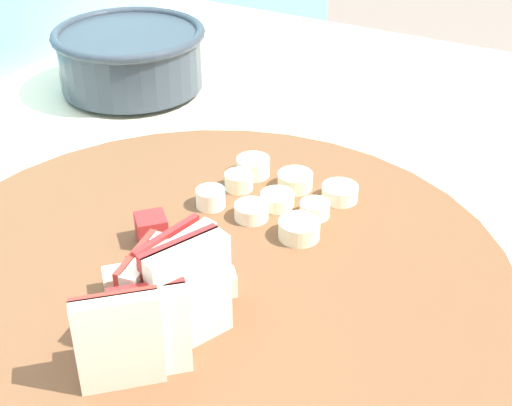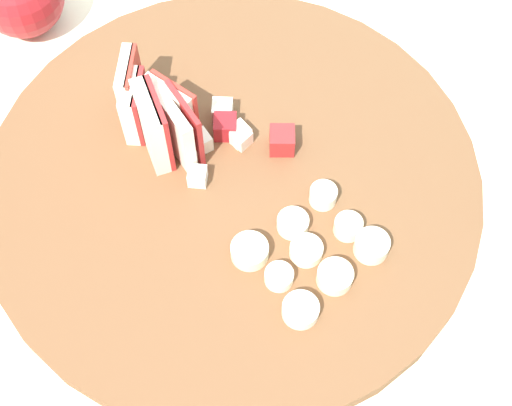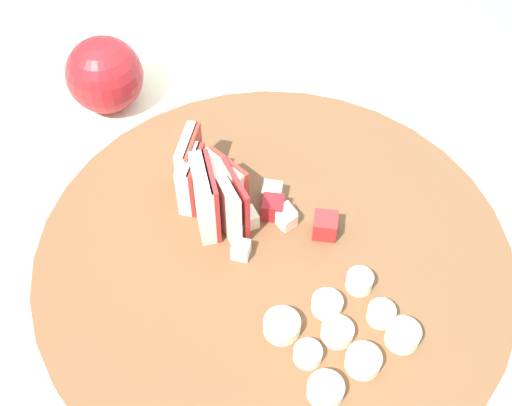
{
  "view_description": "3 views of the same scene",
  "coord_description": "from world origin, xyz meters",
  "px_view_note": "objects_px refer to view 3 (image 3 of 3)",
  "views": [
    {
      "loc": [
        -0.26,
        -0.21,
        1.21
      ],
      "look_at": [
        0.11,
        -0.01,
        0.94
      ],
      "focal_mm": 51.23,
      "sensor_mm": 36.0,
      "label": 1
    },
    {
      "loc": [
        0.31,
        -0.19,
        1.42
      ],
      "look_at": [
        0.1,
        0.0,
        0.92
      ],
      "focal_mm": 50.59,
      "sensor_mm": 36.0,
      "label": 2
    },
    {
      "loc": [
        0.33,
        -0.2,
        1.4
      ],
      "look_at": [
        0.03,
        0.01,
        0.94
      ],
      "focal_mm": 47.27,
      "sensor_mm": 36.0,
      "label": 3
    }
  ],
  "objects_px": {
    "banana_slice_rows": "(344,333)",
    "apple_dice_pile": "(275,217)",
    "whole_apple": "(104,75)",
    "apple_wedge_fan": "(208,188)",
    "cutting_board": "(273,260)"
  },
  "relations": [
    {
      "from": "whole_apple",
      "to": "cutting_board",
      "type": "bearing_deg",
      "value": 3.88
    },
    {
      "from": "cutting_board",
      "to": "apple_wedge_fan",
      "type": "xyz_separation_m",
      "value": [
        -0.07,
        -0.02,
        0.04
      ]
    },
    {
      "from": "banana_slice_rows",
      "to": "whole_apple",
      "type": "height_order",
      "value": "whole_apple"
    },
    {
      "from": "banana_slice_rows",
      "to": "whole_apple",
      "type": "relative_size",
      "value": 1.32
    },
    {
      "from": "cutting_board",
      "to": "banana_slice_rows",
      "type": "xyz_separation_m",
      "value": [
        0.1,
        -0.0,
        0.02
      ]
    },
    {
      "from": "apple_wedge_fan",
      "to": "apple_dice_pile",
      "type": "relative_size",
      "value": 1.07
    },
    {
      "from": "apple_dice_pile",
      "to": "cutting_board",
      "type": "bearing_deg",
      "value": -38.45
    },
    {
      "from": "cutting_board",
      "to": "whole_apple",
      "type": "relative_size",
      "value": 5.13
    },
    {
      "from": "whole_apple",
      "to": "apple_wedge_fan",
      "type": "bearing_deg",
      "value": 0.04
    },
    {
      "from": "apple_wedge_fan",
      "to": "banana_slice_rows",
      "type": "bearing_deg",
      "value": 5.14
    },
    {
      "from": "apple_dice_pile",
      "to": "banana_slice_rows",
      "type": "bearing_deg",
      "value": -10.73
    },
    {
      "from": "whole_apple",
      "to": "banana_slice_rows",
      "type": "bearing_deg",
      "value": 2.39
    },
    {
      "from": "apple_wedge_fan",
      "to": "whole_apple",
      "type": "distance_m",
      "value": 0.2
    },
    {
      "from": "cutting_board",
      "to": "apple_dice_pile",
      "type": "distance_m",
      "value": 0.04
    },
    {
      "from": "banana_slice_rows",
      "to": "apple_dice_pile",
      "type": "bearing_deg",
      "value": 169.27
    }
  ]
}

